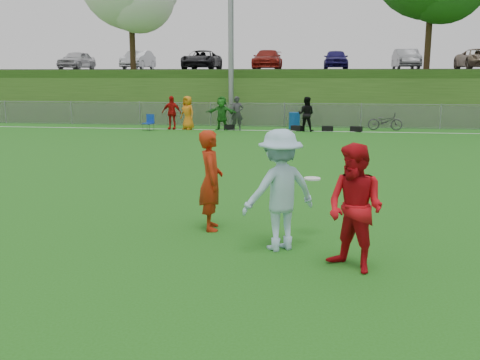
% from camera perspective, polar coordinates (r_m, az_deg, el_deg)
% --- Properties ---
extents(ground, '(120.00, 120.00, 0.00)m').
position_cam_1_polar(ground, '(9.23, -2.57, -6.46)').
color(ground, '#216014').
rests_on(ground, ground).
extents(sideline_far, '(60.00, 0.10, 0.01)m').
position_cam_1_polar(sideline_far, '(26.84, 4.49, 5.26)').
color(sideline_far, white).
rests_on(sideline_far, ground).
extents(fence, '(58.00, 0.06, 1.30)m').
position_cam_1_polar(fence, '(28.77, 4.76, 6.95)').
color(fence, gray).
rests_on(fence, ground).
extents(berm, '(120.00, 18.00, 3.00)m').
position_cam_1_polar(berm, '(39.70, 5.71, 9.35)').
color(berm, '#234814').
rests_on(berm, ground).
extents(parking_lot, '(120.00, 12.00, 0.10)m').
position_cam_1_polar(parking_lot, '(41.67, 5.87, 11.57)').
color(parking_lot, black).
rests_on(parking_lot, berm).
extents(car_row, '(32.04, 5.18, 1.44)m').
position_cam_1_polar(car_row, '(40.75, 4.16, 12.69)').
color(car_row, silver).
rests_on(car_row, parking_lot).
extents(spectator_row, '(7.80, 0.88, 1.69)m').
position_cam_1_polar(spectator_row, '(27.08, -1.46, 7.14)').
color(spectator_row, '#B8100C').
rests_on(spectator_row, ground).
extents(gear_bags, '(6.92, 0.52, 0.26)m').
position_cam_1_polar(gear_bags, '(26.88, 6.62, 5.50)').
color(gear_bags, black).
rests_on(gear_bags, ground).
extents(player_red_left, '(0.58, 0.75, 1.83)m').
position_cam_1_polar(player_red_left, '(9.69, -3.12, -0.04)').
color(player_red_left, '#A8230B').
rests_on(player_red_left, ground).
extents(player_red_center, '(1.14, 1.12, 1.85)m').
position_cam_1_polar(player_red_center, '(7.81, 12.18, -2.95)').
color(player_red_center, red).
rests_on(player_red_center, ground).
extents(player_blue, '(1.46, 1.29, 1.96)m').
position_cam_1_polar(player_blue, '(8.58, 4.26, -1.09)').
color(player_blue, '#A4CCE3').
rests_on(player_blue, ground).
extents(frisbee, '(0.29, 0.29, 0.03)m').
position_cam_1_polar(frisbee, '(9.34, 7.71, 0.15)').
color(frisbee, white).
rests_on(frisbee, ground).
extents(recycling_bin, '(0.60, 0.60, 0.85)m').
position_cam_1_polar(recycling_bin, '(27.76, 5.83, 6.31)').
color(recycling_bin, '#0D4497').
rests_on(recycling_bin, ground).
extents(camp_chair, '(0.55, 0.56, 0.81)m').
position_cam_1_polar(camp_chair, '(27.27, -9.73, 5.72)').
color(camp_chair, '#0E36A2').
rests_on(camp_chair, ground).
extents(bicycle, '(1.72, 0.68, 0.89)m').
position_cam_1_polar(bicycle, '(27.96, 15.22, 6.05)').
color(bicycle, '#2F2F31').
rests_on(bicycle, ground).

